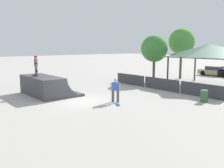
{
  "coord_description": "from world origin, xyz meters",
  "views": [
    {
      "loc": [
        15.24,
        -9.29,
        3.98
      ],
      "look_at": [
        -0.49,
        3.49,
        0.85
      ],
      "focal_mm": 40.0,
      "sensor_mm": 36.0,
      "label": 1
    }
  ],
  "objects": [
    {
      "name": "skateboard_on_ground",
      "position": [
        2.66,
        1.43,
        0.06
      ],
      "size": [
        0.82,
        0.62,
        0.09
      ],
      "rotation": [
        0.0,
        0.0,
        5.72
      ],
      "color": "red",
      "rests_on": "ground"
    },
    {
      "name": "ground_plane",
      "position": [
        0.0,
        0.0,
        0.0
      ],
      "size": [
        160.0,
        160.0,
        0.0
      ],
      "primitive_type": "plane",
      "color": "#ADA8A0"
    },
    {
      "name": "parked_car_tan",
      "position": [
        -1.79,
        22.22,
        0.6
      ],
      "size": [
        4.24,
        1.88,
        1.27
      ],
      "rotation": [
        0.0,
        0.0,
        0.04
      ],
      "color": "tan",
      "rests_on": "ground"
    },
    {
      "name": "pavilion_shelter",
      "position": [
        2.38,
        13.35,
        3.48
      ],
      "size": [
        7.21,
        5.7,
        4.16
      ],
      "color": "#2D2D33",
      "rests_on": "ground"
    },
    {
      "name": "barrier_fence",
      "position": [
        0.7,
        8.26,
        0.53
      ],
      "size": [
        12.02,
        0.12,
        1.05
      ],
      "color": "#3D3D42",
      "rests_on": "ground"
    },
    {
      "name": "skateboard_on_deck",
      "position": [
        -4.47,
        -1.42,
        1.61
      ],
      "size": [
        0.77,
        0.26,
        0.09
      ],
      "rotation": [
        0.0,
        0.0,
        -0.07
      ],
      "color": "blue",
      "rests_on": "quarter_pipe_ramp"
    },
    {
      "name": "tree_far_back",
      "position": [
        -3.51,
        12.01,
        3.63
      ],
      "size": [
        2.95,
        2.95,
        5.12
      ],
      "color": "brown",
      "rests_on": "ground"
    },
    {
      "name": "quarter_pipe_ramp",
      "position": [
        -3.64,
        -0.91,
        0.69
      ],
      "size": [
        4.83,
        3.42,
        1.55
      ],
      "color": "#424247",
      "rests_on": "ground"
    },
    {
      "name": "bystander_walking",
      "position": [
        1.96,
        1.82,
        0.95
      ],
      "size": [
        0.64,
        0.45,
        1.7
      ],
      "rotation": [
        0.0,
        0.0,
        3.7
      ],
      "color": "#4C4C51",
      "rests_on": "ground"
    },
    {
      "name": "trash_bin",
      "position": [
        5.85,
        6.82,
        0.42
      ],
      "size": [
        0.52,
        0.52,
        0.85
      ],
      "primitive_type": "cylinder",
      "color": "#385B3D",
      "rests_on": "ground"
    },
    {
      "name": "skater_on_deck",
      "position": [
        -3.84,
        -1.54,
        2.51
      ],
      "size": [
        0.72,
        0.37,
        1.67
      ],
      "rotation": [
        0.0,
        0.0,
        -0.31
      ],
      "color": "#4C4C51",
      "rests_on": "quarter_pipe_ramp"
    },
    {
      "name": "tree_beside_pavilion",
      "position": [
        -2.9,
        16.14,
        4.45
      ],
      "size": [
        3.08,
        3.08,
        6.01
      ],
      "color": "brown",
      "rests_on": "ground"
    }
  ]
}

